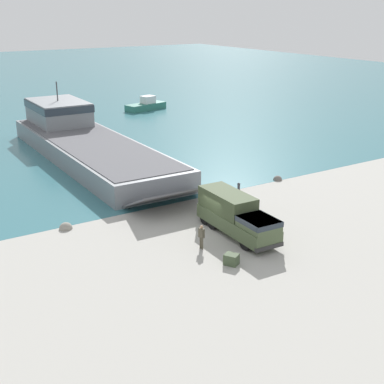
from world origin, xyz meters
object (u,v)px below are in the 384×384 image
military_truck (236,215)px  soldier_on_ramp (201,235)px  landing_craft (83,139)px  mooring_bollard (239,186)px  cargo_crate (231,259)px  moored_boat_a (146,105)px

military_truck → soldier_on_ramp: 3.75m
landing_craft → soldier_on_ramp: bearing=-94.2°
military_truck → mooring_bollard: size_ratio=10.16×
soldier_on_ramp → cargo_crate: (0.35, -3.12, -0.68)m
military_truck → cargo_crate: bearing=-37.9°
moored_boat_a → military_truck: bearing=146.5°
military_truck → moored_boat_a: 53.05m
soldier_on_ramp → moored_boat_a: (22.12, 50.51, -0.29)m
landing_craft → moored_boat_a: size_ratio=4.89×
landing_craft → soldier_on_ramp: size_ratio=20.16×
soldier_on_ramp → mooring_bollard: size_ratio=2.27×
military_truck → landing_craft: bearing=-175.7°
landing_craft → mooring_bollard: landing_craft is taller
mooring_bollard → cargo_crate: bearing=-128.9°
moored_boat_a → cargo_crate: (-21.77, -53.63, -0.38)m
landing_craft → moored_boat_a: bearing=48.7°
military_truck → moored_boat_a: bearing=161.7°
military_truck → moored_boat_a: size_ratio=1.09×
mooring_bollard → military_truck: bearing=-128.4°
moored_boat_a → mooring_bollard: moored_boat_a is taller
military_truck → moored_boat_a: military_truck is taller
moored_boat_a → mooring_bollard: (-12.18, -41.76, -0.32)m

